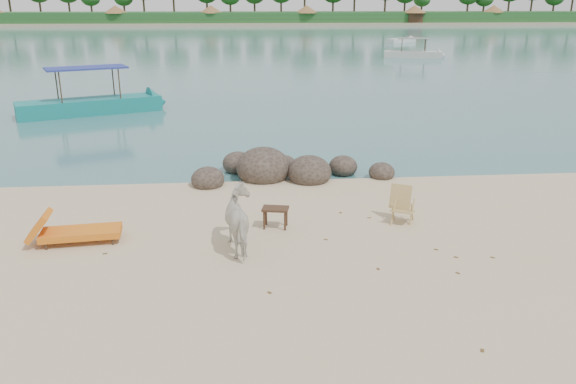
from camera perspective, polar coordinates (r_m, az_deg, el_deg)
name	(u,v)px	position (r m, az deg, el deg)	size (l,w,h in m)	color
water	(243,35)	(100.58, -4.57, 15.64)	(400.00, 400.00, 0.00)	#397372
far_shore	(241,21)	(180.52, -4.82, 16.95)	(420.00, 90.00, 1.40)	tan
far_scenery	(241,12)	(147.15, -4.77, 17.80)	(420.00, 18.00, 9.50)	#1E4C1E
boulders	(279,170)	(17.60, -0.97, 2.23)	(6.30, 2.81, 1.27)	#302620
cow	(243,222)	(12.30, -4.62, -3.03)	(0.74, 1.62, 1.37)	silver
side_table	(275,219)	(13.60, -1.28, -2.75)	(0.63, 0.41, 0.51)	#322314
lounge_chair	(81,230)	(13.62, -20.30, -3.60)	(2.20, 0.77, 0.66)	orange
deck_chair	(403,207)	(14.11, 11.61, -1.49)	(0.57, 0.63, 0.90)	tan
boat_near	(87,75)	(29.74, -19.75, 11.11)	(7.65, 1.72, 3.71)	#127776
boat_mid	(414,41)	(59.59, 12.65, 14.71)	(6.39, 1.44, 3.11)	#BABAB5
boat_far	(402,40)	(82.80, 11.46, 14.93)	(5.77, 1.30, 0.67)	silver
dead_leaves	(371,258)	(12.29, 8.39, -6.64)	(8.48, 6.36, 0.00)	brown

